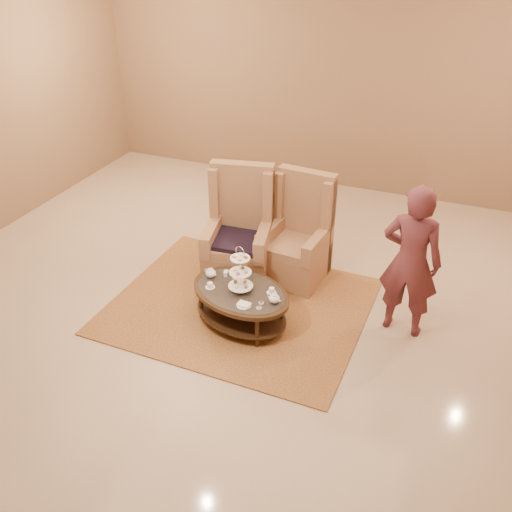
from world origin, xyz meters
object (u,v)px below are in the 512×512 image
at_px(tea_table, 241,296).
at_px(person, 411,262).
at_px(armchair_right, 298,244).
at_px(armchair_left, 240,242).

height_order(tea_table, person, person).
distance_m(tea_table, person, 1.79).
bearing_deg(person, armchair_right, -18.51).
height_order(tea_table, armchair_right, armchair_right).
bearing_deg(armchair_left, person, -21.05).
relative_size(tea_table, armchair_right, 1.02).
bearing_deg(tea_table, armchair_left, 131.60).
relative_size(armchair_right, person, 0.78).
height_order(armchair_left, person, person).
bearing_deg(person, tea_table, 23.54).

